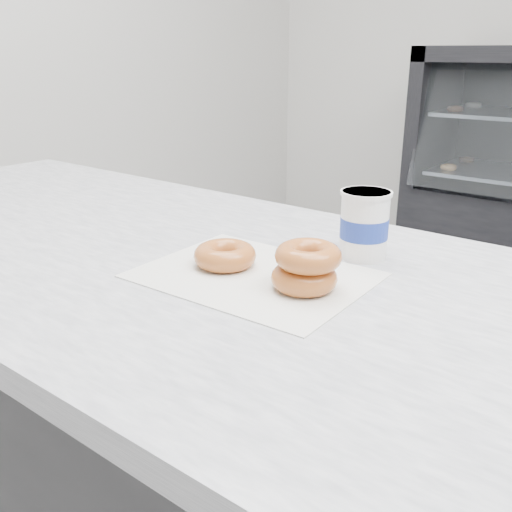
{
  "coord_description": "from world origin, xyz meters",
  "views": [
    {
      "loc": [
        0.11,
        -1.24,
        1.23
      ],
      "look_at": [
        -0.41,
        -0.58,
        0.92
      ],
      "focal_mm": 40.0,
      "sensor_mm": 36.0,
      "label": 1
    }
  ],
  "objects": [
    {
      "name": "coffee_cup",
      "position": [
        -0.31,
        -0.42,
        0.96
      ],
      "size": [
        0.08,
        0.08,
        0.11
      ],
      "rotation": [
        0.0,
        0.0,
        0.06
      ],
      "color": "white",
      "rests_on": "counter"
    },
    {
      "name": "wax_paper",
      "position": [
        -0.4,
        -0.6,
        0.9
      ],
      "size": [
        0.35,
        0.27,
        0.0
      ],
      "primitive_type": "cube",
      "rotation": [
        0.0,
        0.0,
        0.03
      ],
      "color": "silver",
      "rests_on": "counter"
    },
    {
      "name": "donut_single",
      "position": [
        -0.46,
        -0.6,
        0.92
      ],
      "size": [
        0.13,
        0.13,
        0.03
      ],
      "primitive_type": "torus",
      "rotation": [
        0.0,
        0.0,
        0.4
      ],
      "color": "#B77132",
      "rests_on": "wax_paper"
    },
    {
      "name": "donut_stack",
      "position": [
        -0.3,
        -0.6,
        0.94
      ],
      "size": [
        0.11,
        0.11,
        0.07
      ],
      "color": "#B77132",
      "rests_on": "wax_paper"
    }
  ]
}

